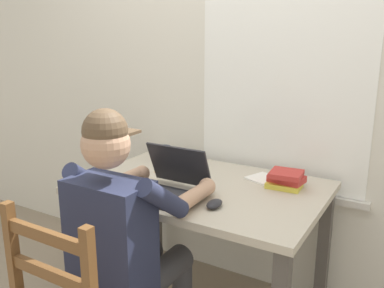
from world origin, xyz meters
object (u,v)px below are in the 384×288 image
Objects in this scene: computer_mouse at (214,204)px; book_stack_main at (286,179)px; coffee_mug_dark at (165,153)px; landscape_photo_print at (168,171)px; laptop at (169,184)px; coffee_mug_white at (182,171)px; seated_person at (128,233)px; desk at (201,204)px.

computer_mouse is 0.55× the size of book_stack_main.
coffee_mug_dark is 0.85× the size of landscape_photo_print.
book_stack_main is at bearing -5.75° from coffee_mug_dark.
computer_mouse reaches higher than landscape_photo_print.
landscape_photo_print is (-0.20, 0.29, -0.05)m from laptop.
laptop reaches higher than book_stack_main.
laptop is at bearing -76.41° from coffee_mug_white.
coffee_mug_white is at bearing -161.32° from book_stack_main.
landscape_photo_print is (-0.15, 0.08, -0.05)m from coffee_mug_white.
seated_person is 10.48× the size of coffee_mug_white.
coffee_mug_white is 1.06× the size of coffee_mug_dark.
seated_person is at bearing -86.37° from coffee_mug_white.
laptop reaches higher than coffee_mug_dark.
seated_person is 3.72× the size of laptop.
coffee_mug_white is at bearing 142.97° from computer_mouse.
computer_mouse is at bearing 42.45° from seated_person.
landscape_photo_print is (-0.46, 0.32, -0.02)m from computer_mouse.
book_stack_main is at bearing 54.72° from seated_person.
book_stack_main reaches higher than landscape_photo_print.
seated_person is (-0.09, -0.49, 0.02)m from desk.
laptop reaches higher than computer_mouse.
coffee_mug_white is (-0.05, 0.20, -0.00)m from laptop.
computer_mouse is at bearing -47.61° from landscape_photo_print.
laptop is 0.21m from coffee_mug_white.
laptop reaches higher than coffee_mug_white.
coffee_mug_white reaches higher than desk.
book_stack_main is (0.45, 0.37, -0.01)m from laptop.
seated_person is 6.77× the size of book_stack_main.
computer_mouse is 0.77× the size of landscape_photo_print.
seated_person reaches higher than laptop.
coffee_mug_dark reaches higher than desk.
coffee_mug_dark is at bearing 138.40° from coffee_mug_white.
coffee_mug_white is (-0.12, 0.01, 0.16)m from desk.
desk is 6.67× the size of book_stack_main.
coffee_mug_white is 0.37m from coffee_mug_dark.
coffee_mug_dark is (-0.28, 0.25, -0.01)m from coffee_mug_white.
laptop reaches higher than landscape_photo_print.
landscape_photo_print is at bearing 161.33° from desk.
computer_mouse is 0.45m from book_stack_main.
landscape_photo_print is at bearing 145.37° from computer_mouse.
landscape_photo_print is at bearing 124.74° from laptop.
coffee_mug_dark is at bearing 174.25° from book_stack_main.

